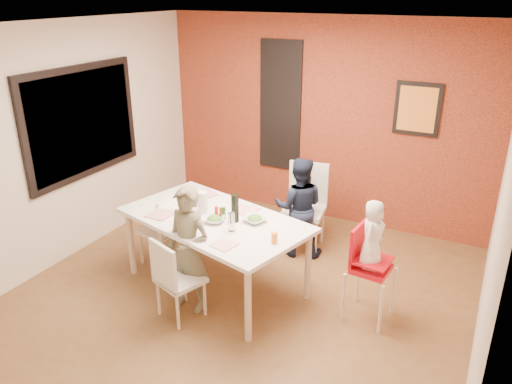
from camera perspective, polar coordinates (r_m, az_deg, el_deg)
The scene contains 35 objects.
ground at distance 5.40m, azimuth -1.48°, elevation -11.46°, with size 4.50×4.50×0.00m, color brown.
ceiling at distance 4.49m, azimuth -1.83°, elevation 18.48°, with size 4.50×4.50×0.02m, color white.
wall_back at distance 6.75m, azimuth 7.61°, elevation 8.00°, with size 4.50×0.02×2.70m, color beige.
wall_front at distance 3.20m, azimuth -21.64°, elevation -10.62°, with size 4.50×0.02×2.70m, color beige.
wall_left at distance 6.13m, azimuth -20.53°, elevation 5.29°, with size 0.02×4.50×2.70m, color beige.
wall_right at distance 4.27m, azimuth 26.01°, elevation -2.88°, with size 0.02×4.50×2.70m, color beige.
brick_accent_wall at distance 6.73m, azimuth 7.55°, elevation 7.97°, with size 4.50×0.02×2.70m, color maroon.
picture_window_frame at distance 6.19m, azimuth -19.25°, elevation 7.54°, with size 0.05×1.70×1.30m, color black.
picture_window_pane at distance 6.18m, azimuth -19.15°, elevation 7.53°, with size 0.02×1.55×1.15m, color black.
glassblock_strip at distance 6.90m, azimuth 2.83°, elevation 9.77°, with size 0.55×0.03×1.70m, color silver.
glassblock_surround at distance 6.90m, azimuth 2.81°, elevation 9.76°, with size 0.60×0.03×1.76m, color black.
art_print_frame at distance 6.36m, azimuth 17.96°, elevation 9.01°, with size 0.54×0.03×0.64m, color black.
art_print_canvas at distance 6.34m, azimuth 17.93°, elevation 8.98°, with size 0.44×0.01×0.54m, color orange.
dining_table at distance 5.19m, azimuth -4.76°, elevation -3.67°, with size 2.14×1.53×0.81m.
chair_near at distance 4.85m, azimuth -9.42°, elevation -9.48°, with size 0.50×0.50×0.84m.
chair_far at distance 6.11m, azimuth 5.70°, elevation -1.06°, with size 0.55×0.55×1.05m.
chair_left at distance 5.80m, azimuth -10.40°, elevation -3.87°, with size 0.43×0.43×0.85m.
high_chair at distance 4.89m, azimuth 12.57°, elevation -8.05°, with size 0.44×0.44×0.95m.
child_near at distance 4.90m, azimuth -7.72°, elevation -6.56°, with size 0.47×0.31×1.30m, color brown.
child_far at distance 5.88m, azimuth 4.92°, elevation -1.74°, with size 0.59×0.46×1.22m, color #151D31.
toddler at distance 4.73m, azimuth 13.17°, elevation -4.74°, with size 0.33×0.21×0.67m, color silver.
plate_near_left at distance 5.29m, azimuth -10.88°, elevation -2.52°, with size 0.25×0.25×0.01m, color white.
plate_far_mid at distance 5.30m, azimuth -1.19°, elevation -2.09°, with size 0.23×0.23×0.01m, color white.
plate_near_right at distance 4.62m, azimuth -3.67°, elevation -6.03°, with size 0.20×0.20×0.01m, color white.
plate_far_left at distance 5.73m, azimuth -5.93°, elevation -0.26°, with size 0.24×0.24×0.01m, color white.
salad_bowl_a at distance 5.05m, azimuth -4.80°, elevation -3.18°, with size 0.21×0.21×0.05m, color white.
salad_bowl_b at distance 5.04m, azimuth -0.13°, elevation -3.16°, with size 0.22×0.22×0.05m, color white.
wine_bottle at distance 5.01m, azimuth -2.41°, elevation -1.86°, with size 0.08×0.08×0.29m, color black.
wine_glass_a at distance 5.00m, azimuth -7.12°, elevation -2.55°, with size 0.08×0.08×0.21m, color white.
wine_glass_b at distance 4.84m, azimuth -2.81°, elevation -3.43°, with size 0.07×0.07×0.19m, color silver.
paper_towel_roll at distance 5.23m, azimuth -6.09°, elevation -1.22°, with size 0.11×0.11×0.24m, color silver.
condiment_red at distance 5.09m, azimuth -4.55°, elevation -2.41°, with size 0.04×0.04×0.14m, color red.
condiment_green at distance 5.11m, azimuth -3.66°, elevation -2.39°, with size 0.03×0.03×0.13m, color #2C6C24.
condiment_brown at distance 5.10m, azimuth -4.02°, elevation -2.43°, with size 0.03×0.03×0.13m, color brown.
sippy_cup at distance 4.63m, azimuth 2.11°, elevation -5.26°, with size 0.06×0.06×0.10m, color orange.
Camera 1 is at (2.16, -3.93, 3.01)m, focal length 35.00 mm.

